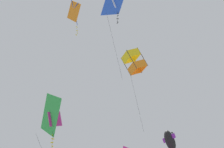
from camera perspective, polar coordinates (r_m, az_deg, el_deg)
name	(u,v)px	position (r m, az deg, el deg)	size (l,w,h in m)	color
kite_box_far_centre	(134,62)	(25.35, 4.11, 2.26)	(2.02, 2.23, 6.79)	yellow
kite_delta_upper_right	(52,115)	(19.10, -11.06, -7.48)	(2.89, 2.38, 4.80)	green
kite_diamond_low_drifter	(74,11)	(29.93, -7.04, 11.40)	(1.64, 1.87, 3.73)	orange
kite_fish_highest	(170,141)	(22.10, 10.62, -11.99)	(2.66, 2.21, 6.75)	black
kite_delta_near_right	(114,1)	(26.17, 0.45, 13.21)	(2.58, 2.60, 7.76)	blue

